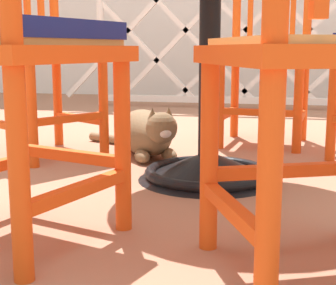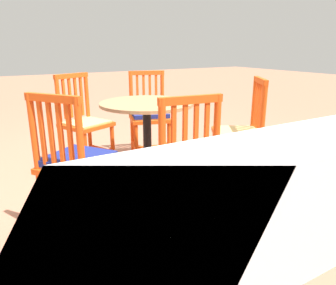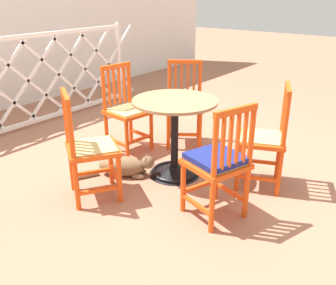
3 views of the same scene
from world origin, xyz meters
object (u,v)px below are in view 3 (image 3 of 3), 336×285
object	(u,v)px
orange_chair_by_planter	(126,111)
orange_chair_near_fence	(265,139)
orange_chair_facing_out	(218,163)
orange_chair_tucked_in	(184,105)
orange_chair_at_corner	(89,149)
cafe_table	(174,146)
tabby_cat	(126,166)

from	to	relation	value
orange_chair_by_planter	orange_chair_near_fence	xyz separation A→B (m)	(0.15, -1.49, 0.00)
orange_chair_by_planter	orange_chair_near_fence	distance (m)	1.50
orange_chair_facing_out	orange_chair_tucked_in	world-z (taller)	same
orange_chair_at_corner	orange_chair_facing_out	bearing A→B (deg)	-68.39
cafe_table	tabby_cat	xyz separation A→B (m)	(-0.30, 0.34, -0.19)
orange_chair_at_corner	orange_chair_near_fence	size ratio (longest dim) A/B	1.00
cafe_table	orange_chair_by_planter	xyz separation A→B (m)	(0.17, 0.76, 0.15)
cafe_table	tabby_cat	distance (m)	0.50
orange_chair_near_fence	orange_chair_tucked_in	size ratio (longest dim) A/B	1.00
orange_chair_near_fence	cafe_table	bearing A→B (deg)	113.26
orange_chair_facing_out	tabby_cat	size ratio (longest dim) A/B	1.58
orange_chair_tucked_in	tabby_cat	world-z (taller)	orange_chair_tucked_in
orange_chair_facing_out	orange_chair_by_planter	bearing A→B (deg)	69.55
orange_chair_near_fence	tabby_cat	world-z (taller)	orange_chair_near_fence
orange_chair_facing_out	tabby_cat	xyz separation A→B (m)	(0.06, 1.01, -0.35)
orange_chair_at_corner	orange_chair_facing_out	size ratio (longest dim) A/B	1.00
orange_chair_facing_out	orange_chair_tucked_in	distance (m)	1.49
orange_chair_at_corner	orange_chair_facing_out	world-z (taller)	same
cafe_table	orange_chair_at_corner	xyz separation A→B (m)	(-0.75, 0.31, 0.15)
orange_chair_facing_out	orange_chair_near_fence	world-z (taller)	same
cafe_table	orange_chair_near_fence	size ratio (longest dim) A/B	0.83
orange_chair_near_fence	tabby_cat	xyz separation A→B (m)	(-0.62, 1.08, -0.34)
orange_chair_by_planter	orange_chair_tucked_in	distance (m)	0.65
orange_chair_tucked_in	orange_chair_facing_out	bearing A→B (deg)	-135.34
orange_chair_at_corner	cafe_table	bearing A→B (deg)	-22.27
orange_chair_at_corner	tabby_cat	bearing A→B (deg)	5.02
orange_chair_near_fence	orange_chair_tucked_in	distance (m)	1.18
orange_chair_by_planter	orange_chair_facing_out	xyz separation A→B (m)	(-0.53, -1.42, 0.01)
orange_chair_facing_out	orange_chair_near_fence	bearing A→B (deg)	-5.75
orange_chair_by_planter	tabby_cat	xyz separation A→B (m)	(-0.47, -0.41, -0.34)
orange_chair_at_corner	orange_chair_near_fence	bearing A→B (deg)	-44.35
cafe_table	orange_chair_tucked_in	distance (m)	0.81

